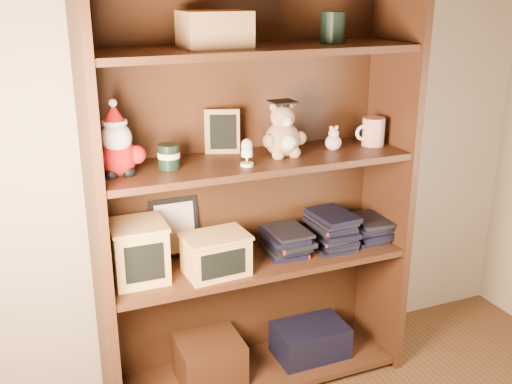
# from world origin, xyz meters

# --- Properties ---
(bookcase) EXTENTS (1.20, 0.35, 1.60)m
(bookcase) POSITION_xyz_m (0.13, 1.36, 0.78)
(bookcase) COLOR #3E2211
(bookcase) RESTS_ON ground
(shelf_lower) EXTENTS (1.14, 0.33, 0.02)m
(shelf_lower) POSITION_xyz_m (0.14, 1.30, 0.54)
(shelf_lower) COLOR #3E2211
(shelf_lower) RESTS_ON ground
(shelf_upper) EXTENTS (1.14, 0.33, 0.02)m
(shelf_upper) POSITION_xyz_m (0.14, 1.30, 0.94)
(shelf_upper) COLOR #3E2211
(shelf_upper) RESTS_ON ground
(santa_plush) EXTENTS (0.19, 0.13, 0.26)m
(santa_plush) POSITION_xyz_m (-0.36, 1.30, 1.05)
(santa_plush) COLOR #A50F0F
(santa_plush) RESTS_ON shelf_upper
(teachers_tin) EXTENTS (0.08, 0.08, 0.09)m
(teachers_tin) POSITION_xyz_m (-0.19, 1.30, 0.99)
(teachers_tin) COLOR black
(teachers_tin) RESTS_ON shelf_upper
(chalkboard_plaque) EXTENTS (0.13, 0.09, 0.17)m
(chalkboard_plaque) POSITION_xyz_m (0.05, 1.42, 1.03)
(chalkboard_plaque) COLOR #9E7547
(chalkboard_plaque) RESTS_ON shelf_upper
(egg_cup) EXTENTS (0.05, 0.05, 0.10)m
(egg_cup) POSITION_xyz_m (0.07, 1.23, 1.00)
(egg_cup) COLOR white
(egg_cup) RESTS_ON shelf_upper
(grad_teddy_bear) EXTENTS (0.17, 0.15, 0.21)m
(grad_teddy_bear) POSITION_xyz_m (0.24, 1.30, 1.03)
(grad_teddy_bear) COLOR #A58057
(grad_teddy_bear) RESTS_ON shelf_upper
(pink_figurine) EXTENTS (0.06, 0.06, 0.10)m
(pink_figurine) POSITION_xyz_m (0.46, 1.31, 0.99)
(pink_figurine) COLOR beige
(pink_figurine) RESTS_ON shelf_upper
(teacher_mug) EXTENTS (0.12, 0.09, 0.11)m
(teacher_mug) POSITION_xyz_m (0.63, 1.30, 1.01)
(teacher_mug) COLOR silver
(teacher_mug) RESTS_ON shelf_upper
(certificate_frame) EXTENTS (0.19, 0.05, 0.24)m
(certificate_frame) POSITION_xyz_m (-0.14, 1.44, 0.67)
(certificate_frame) COLOR black
(certificate_frame) RESTS_ON shelf_lower
(treats_box) EXTENTS (0.20, 0.20, 0.21)m
(treats_box) POSITION_xyz_m (-0.31, 1.30, 0.66)
(treats_box) COLOR tan
(treats_box) RESTS_ON shelf_lower
(pencils_box) EXTENTS (0.24, 0.18, 0.15)m
(pencils_box) POSITION_xyz_m (-0.05, 1.24, 0.63)
(pencils_box) COLOR tan
(pencils_box) RESTS_ON shelf_lower
(book_stack_left) EXTENTS (0.14, 0.20, 0.10)m
(book_stack_left) POSITION_xyz_m (0.26, 1.30, 0.60)
(book_stack_left) COLOR black
(book_stack_left) RESTS_ON shelf_lower
(book_stack_mid) EXTENTS (0.14, 0.20, 0.14)m
(book_stack_mid) POSITION_xyz_m (0.46, 1.30, 0.62)
(book_stack_mid) COLOR black
(book_stack_mid) RESTS_ON shelf_lower
(book_stack_right) EXTENTS (0.14, 0.20, 0.10)m
(book_stack_right) POSITION_xyz_m (0.64, 1.30, 0.60)
(book_stack_right) COLOR black
(book_stack_right) RESTS_ON shelf_lower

